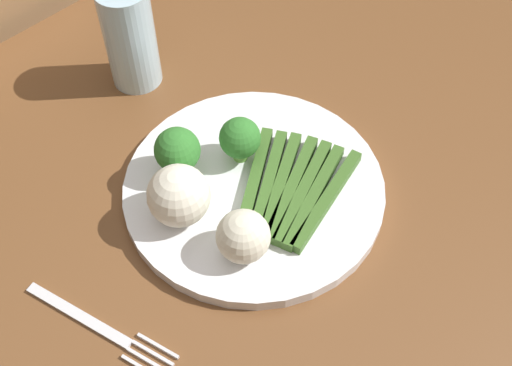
% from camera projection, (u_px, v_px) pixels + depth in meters
% --- Properties ---
extents(dining_table, '(1.39, 0.82, 0.76)m').
position_uv_depth(dining_table, '(274.00, 228.00, 0.78)').
color(dining_table, brown).
rests_on(dining_table, ground_plane).
extents(plate, '(0.28, 0.28, 0.01)m').
position_uv_depth(plate, '(256.00, 190.00, 0.67)').
color(plate, white).
rests_on(plate, dining_table).
extents(asparagus_bundle, '(0.16, 0.13, 0.01)m').
position_uv_depth(asparagus_bundle, '(291.00, 189.00, 0.65)').
color(asparagus_bundle, '#3D6626').
rests_on(asparagus_bundle, plate).
extents(broccoli_front, '(0.05, 0.05, 0.06)m').
position_uv_depth(broccoli_front, '(177.00, 151.00, 0.65)').
color(broccoli_front, '#609E3D').
rests_on(broccoli_front, plate).
extents(broccoli_near_center, '(0.04, 0.04, 0.06)m').
position_uv_depth(broccoli_near_center, '(240.00, 139.00, 0.66)').
color(broccoli_near_center, '#609E3D').
rests_on(broccoli_near_center, plate).
extents(cauliflower_near_fork, '(0.06, 0.06, 0.06)m').
position_uv_depth(cauliflower_near_fork, '(179.00, 196.00, 0.62)').
color(cauliflower_near_fork, white).
rests_on(cauliflower_near_fork, plate).
extents(cauliflower_outer_edge, '(0.05, 0.05, 0.05)m').
position_uv_depth(cauliflower_outer_edge, '(243.00, 236.00, 0.60)').
color(cauliflower_outer_edge, silver).
rests_on(cauliflower_outer_edge, plate).
extents(fork, '(0.06, 0.16, 0.00)m').
position_uv_depth(fork, '(100.00, 328.00, 0.58)').
color(fork, silver).
rests_on(fork, dining_table).
extents(water_glass, '(0.06, 0.06, 0.13)m').
position_uv_depth(water_glass, '(130.00, 37.00, 0.74)').
color(water_glass, silver).
rests_on(water_glass, dining_table).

